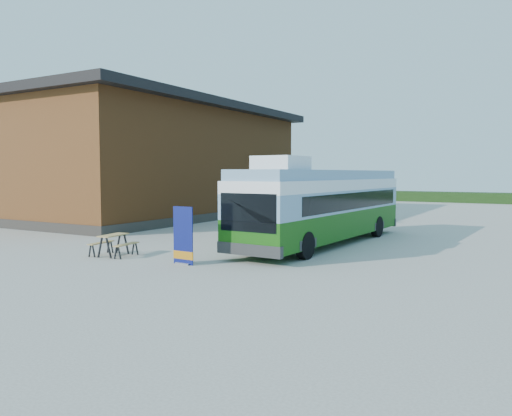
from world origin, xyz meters
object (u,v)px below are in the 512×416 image
Objects in this scene: picnic_table at (113,240)px; person_b at (352,209)px; person_a at (329,212)px; slurry_tanker at (317,195)px; bus at (324,203)px; banner at (183,241)px.

person_b reaches higher than picnic_table.
slurry_tanker reaches higher than person_a.
person_a is at bearing 112.60° from bus.
bus reaches higher than person_b.
person_a is (-2.00, 5.65, -0.82)m from bus.
slurry_tanker is (-1.34, 21.62, 0.72)m from picnic_table.
picnic_table is 15.29m from person_b.
picnic_table is 0.83× the size of person_b.
picnic_table is at bearing -144.09° from person_a.
slurry_tanker is (-5.03, 6.79, 0.40)m from person_b.
person_a is at bearing 92.45° from banner.
banner is 1.04× the size of person_b.
banner is 1.25× the size of picnic_table.
picnic_table is at bearing -69.27° from slurry_tanker.
slurry_tanker is (-4.53, 21.70, 0.53)m from banner.
bus is at bearing 75.31° from banner.
person_a is (0.15, 12.31, 0.10)m from banner.
person_a is 10.49m from slurry_tanker.
slurry_tanker reaches higher than person_b.
bus is 1.98× the size of slurry_tanker.
picnic_table is (-5.33, -6.59, -1.12)m from bus.
person_b reaches higher than person_a.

